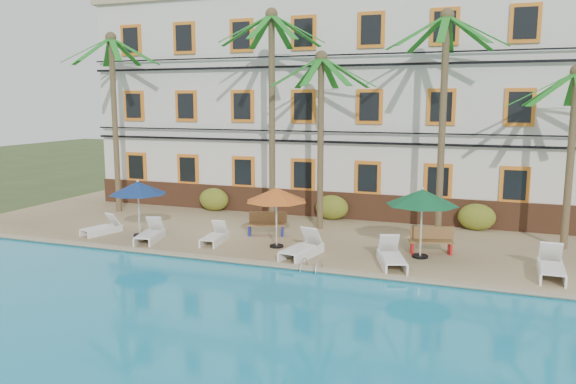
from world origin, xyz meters
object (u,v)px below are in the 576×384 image
at_px(palm_d, 444,94).
at_px(bench_right, 431,240).
at_px(lounger_a, 102,227).
at_px(lounger_c, 215,236).
at_px(palm_b, 272,90).
at_px(lounger_b, 150,234).
at_px(lounger_f, 551,267).
at_px(lounger_d, 302,248).
at_px(lounger_e, 392,257).
at_px(pool_ladder, 311,270).
at_px(umbrella_red, 276,195).
at_px(bench_left, 266,223).
at_px(umbrella_blue, 138,188).
at_px(palm_a, 114,99).
at_px(palm_e, 573,129).
at_px(palm_c, 321,115).
at_px(umbrella_green, 422,198).

distance_m(palm_d, bench_right, 5.54).
distance_m(lounger_a, bench_right, 12.73).
bearing_deg(lounger_c, palm_b, 74.21).
bearing_deg(lounger_b, lounger_f, 1.77).
distance_m(lounger_d, lounger_e, 3.04).
relative_size(lounger_a, pool_ladder, 2.33).
bearing_deg(umbrella_red, bench_left, 123.68).
distance_m(palm_d, umbrella_blue, 12.17).
bearing_deg(bench_right, pool_ladder, -134.20).
bearing_deg(bench_right, palm_a, 170.47).
height_order(palm_a, lounger_c, palm_a).
bearing_deg(bench_right, palm_e, 26.85).
xyz_separation_m(palm_c, lounger_a, (-7.89, -3.88, -4.44)).
bearing_deg(bench_left, bench_right, -4.30).
bearing_deg(umbrella_blue, palm_e, 13.24).
height_order(palm_b, lounger_f, palm_b).
bearing_deg(pool_ladder, umbrella_blue, 165.56).
relative_size(lounger_a, lounger_d, 0.83).
relative_size(palm_c, palm_e, 1.11).
distance_m(palm_c, bench_right, 6.75).
height_order(lounger_e, bench_right, lounger_e).
bearing_deg(lounger_d, palm_c, 99.11).
relative_size(palm_b, palm_e, 1.37).
bearing_deg(umbrella_blue, bench_right, 7.20).
bearing_deg(umbrella_blue, bench_left, 22.12).
distance_m(bench_left, bench_right, 6.41).
bearing_deg(lounger_b, palm_a, 136.88).
bearing_deg(umbrella_blue, lounger_a, -173.67).
relative_size(lounger_a, lounger_e, 0.82).
xyz_separation_m(umbrella_green, lounger_a, (-12.37, -0.87, -1.81)).
bearing_deg(lounger_f, palm_c, 155.84).
bearing_deg(palm_d, pool_ladder, -119.97).
xyz_separation_m(palm_e, umbrella_green, (-4.69, -2.94, -2.20)).
distance_m(lounger_a, lounger_f, 16.34).
bearing_deg(palm_a, lounger_f, -12.09).
xyz_separation_m(palm_c, lounger_d, (0.69, -4.31, -4.39)).
bearing_deg(palm_e, palm_a, 179.24).
distance_m(palm_e, lounger_c, 13.28).
xyz_separation_m(palm_d, umbrella_red, (-5.36, -3.45, -3.56)).
relative_size(palm_d, pool_ladder, 11.55).
bearing_deg(bench_left, pool_ladder, -51.08).
distance_m(lounger_d, pool_ladder, 1.60).
distance_m(palm_a, umbrella_red, 10.75).
distance_m(palm_e, umbrella_red, 10.58).
bearing_deg(palm_c, bench_left, -132.17).
height_order(umbrella_green, lounger_a, umbrella_green).
bearing_deg(umbrella_green, palm_d, 84.65).
relative_size(palm_e, lounger_d, 3.11).
bearing_deg(bench_right, palm_c, 154.02).
relative_size(palm_a, umbrella_green, 3.46).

